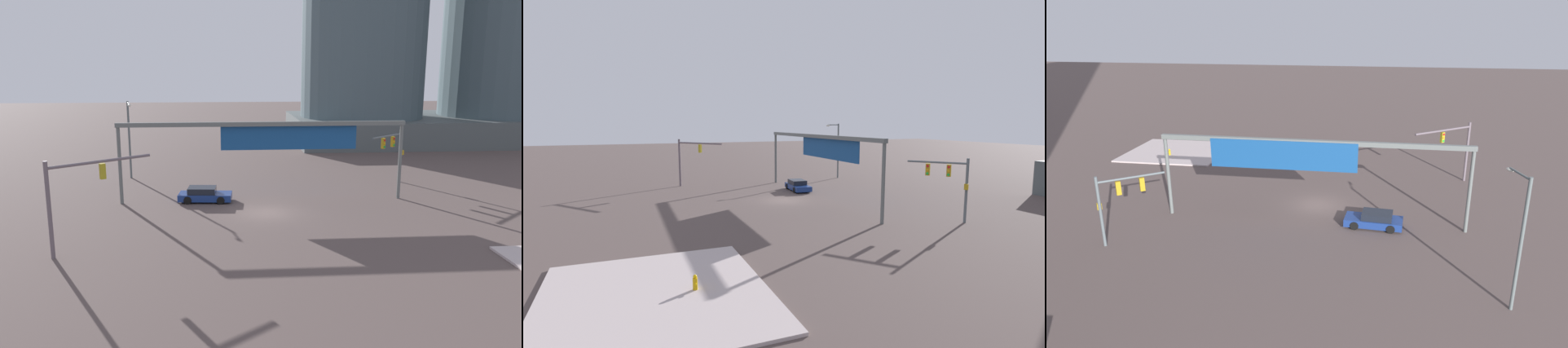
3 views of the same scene
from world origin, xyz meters
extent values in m
plane|color=brown|center=(0.00, 0.00, 0.00)|extent=(234.64, 234.64, 0.00)
cylinder|color=slate|center=(13.53, 9.56, 2.51)|extent=(0.21, 0.21, 5.02)
cylinder|color=slate|center=(11.80, 8.15, 4.60)|extent=(3.57, 2.94, 0.15)
cube|color=#B68D17|center=(12.51, 8.73, 4.00)|extent=(0.41, 0.40, 0.95)
cylinder|color=red|center=(12.61, 8.61, 4.29)|extent=(0.19, 0.17, 0.20)
cylinder|color=orange|center=(12.61, 8.61, 3.99)|extent=(0.19, 0.17, 0.20)
cylinder|color=green|center=(12.61, 8.61, 3.69)|extent=(0.19, 0.17, 0.20)
cube|color=#B68D17|center=(11.30, 7.75, 4.00)|extent=(0.41, 0.40, 0.95)
cylinder|color=red|center=(11.40, 7.62, 4.29)|extent=(0.19, 0.17, 0.20)
cylinder|color=orange|center=(11.40, 7.62, 3.99)|extent=(0.19, 0.17, 0.20)
cylinder|color=green|center=(11.40, 7.62, 3.69)|extent=(0.19, 0.17, 0.20)
cube|color=#B68D17|center=(13.68, 9.37, 2.85)|extent=(0.38, 0.38, 0.44)
cylinder|color=#675B63|center=(-13.10, -8.40, 2.86)|extent=(0.24, 0.24, 5.73)
cylinder|color=#675B63|center=(-10.51, -6.40, 5.31)|extent=(5.29, 4.14, 0.18)
cube|color=#AD9B1D|center=(-10.47, -6.37, 4.70)|extent=(0.41, 0.40, 0.95)
cylinder|color=red|center=(-10.56, -6.24, 4.99)|extent=(0.19, 0.17, 0.20)
cylinder|color=orange|center=(-10.56, -6.24, 4.69)|extent=(0.19, 0.17, 0.20)
cylinder|color=green|center=(-10.56, -6.24, 4.39)|extent=(0.19, 0.17, 0.20)
cylinder|color=slate|center=(-12.29, 13.09, 3.78)|extent=(0.20, 0.20, 7.55)
cylinder|color=slate|center=(-12.04, 12.13, 7.40)|extent=(0.63, 1.95, 0.12)
ellipsoid|color=silver|center=(-11.78, 11.18, 7.30)|extent=(0.44, 0.66, 0.20)
cylinder|color=slate|center=(-11.39, 3.43, 3.09)|extent=(0.28, 0.28, 6.17)
cylinder|color=slate|center=(11.39, 3.43, 3.09)|extent=(0.28, 0.28, 6.17)
cube|color=slate|center=(0.00, 3.43, 6.35)|extent=(23.19, 0.35, 0.35)
cube|color=navy|center=(2.15, 3.65, 5.31)|extent=(11.05, 0.08, 2.17)
cube|color=#505858|center=(27.05, 35.64, 1.82)|extent=(39.95, 19.25, 3.65)
cube|color=navy|center=(-4.70, 3.58, 0.44)|extent=(4.43, 2.17, 0.55)
cube|color=black|center=(-4.96, 3.60, 0.96)|extent=(2.36, 1.78, 0.50)
cylinder|color=black|center=(-3.31, 4.32, 0.32)|extent=(0.66, 0.27, 0.64)
cylinder|color=black|center=(-3.45, 2.63, 0.32)|extent=(0.66, 0.27, 0.64)
cylinder|color=black|center=(-5.96, 4.54, 0.32)|extent=(0.66, 0.27, 0.64)
cylinder|color=black|center=(-6.10, 2.85, 0.32)|extent=(0.66, 0.27, 0.64)
camera|label=1|loc=(-3.22, -37.14, 10.99)|focal=35.24mm
camera|label=2|loc=(36.04, -14.70, 7.71)|focal=27.33mm
camera|label=3|loc=(-4.79, 36.44, 15.05)|focal=32.54mm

